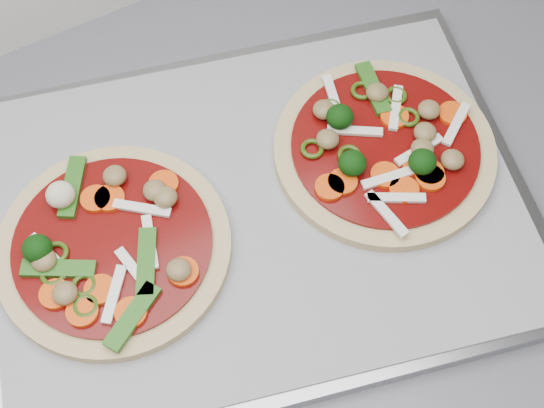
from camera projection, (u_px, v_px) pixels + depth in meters
base_cabinet at (516, 253)px, 1.15m from camera, size 3.60×0.60×0.86m
baking_tray at (256, 209)px, 0.65m from camera, size 0.53×0.44×0.01m
parchment at (256, 205)px, 0.64m from camera, size 0.51×0.42×0.00m
pizza_left at (111, 246)px, 0.61m from camera, size 0.27×0.27×0.03m
pizza_right at (384, 147)px, 0.65m from camera, size 0.21×0.21×0.03m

